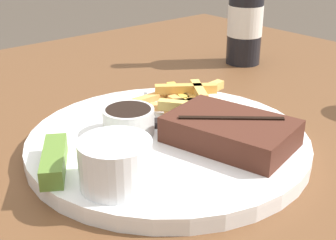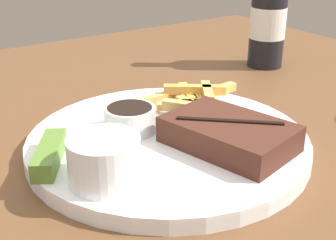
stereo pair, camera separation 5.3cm
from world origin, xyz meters
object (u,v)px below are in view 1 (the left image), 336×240
Objects in this scene: pickle_spear at (54,160)px; beer_bottle at (245,18)px; knife_utensil at (204,126)px; steak_portion at (230,131)px; fork_utensil at (156,106)px; dipping_sauce_cup at (129,120)px; dinner_plate at (168,143)px; coleslaw_cup at (116,161)px.

pickle_spear is 0.36× the size of beer_bottle.
knife_utensil is 0.56× the size of beer_bottle.
steak_portion reaches higher than fork_utensil.
dipping_sauce_cup is 0.72× the size of pickle_spear.
dinner_plate is 2.67× the size of fork_utensil.
dipping_sauce_cup is at bearing -68.70° from beer_bottle.
coleslaw_cup is 0.16m from knife_utensil.
dinner_plate is 1.41× the size of beer_bottle.
beer_bottle is at bearing 111.30° from dipping_sauce_cup.
beer_bottle is at bearing 117.40° from coleslaw_cup.
dinner_plate is 2.50× the size of knife_utensil.
fork_utensil is at bearing 178.86° from steak_portion.
dinner_plate is 2.12× the size of steak_portion.
pickle_spear reaches higher than dinner_plate.
beer_bottle reaches higher than pickle_spear.
fork_utensil is at bearing 129.97° from coleslaw_cup.
beer_bottle reaches higher than dipping_sauce_cup.
steak_portion is 2.54× the size of dipping_sauce_cup.
steak_portion is at bearing 67.30° from pickle_spear.
dipping_sauce_cup is 0.09m from knife_utensil.
coleslaw_cup is at bearing -93.49° from steak_portion.
dinner_plate is at bearing -61.94° from beer_bottle.
dinner_plate is at bearing 39.72° from dipping_sauce_cup.
pickle_spear reaches higher than knife_utensil.
dipping_sauce_cup is 0.39m from beer_bottle.
dipping_sauce_cup is at bearing -166.34° from knife_utensil.
fork_utensil is 0.31m from beer_bottle.
beer_bottle reaches higher than coleslaw_cup.
dipping_sauce_cup is 0.26× the size of beer_bottle.
coleslaw_cup is at bearing -41.71° from dipping_sauce_cup.
knife_utensil is 0.35m from beer_bottle.
pickle_spear is at bearing -78.96° from dipping_sauce_cup.
dipping_sauce_cup is 0.50× the size of fork_utensil.
pickle_spear is 0.50m from beer_bottle.
coleslaw_cup reaches higher than steak_portion.
dinner_plate is 5.40× the size of dipping_sauce_cup.
coleslaw_cup is at bearing -20.13° from fork_utensil.
coleslaw_cup reaches higher than knife_utensil.
steak_portion reaches higher than dinner_plate.
dipping_sauce_cup reaches higher than knife_utensil.
coleslaw_cup reaches higher than pickle_spear.
beer_bottle is (-0.18, 0.33, 0.07)m from dinner_plate.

